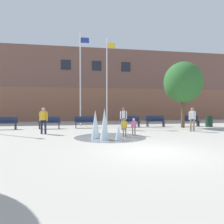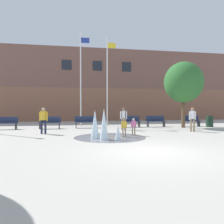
{
  "view_description": "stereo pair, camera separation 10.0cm",
  "coord_description": "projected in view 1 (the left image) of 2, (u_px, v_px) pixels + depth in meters",
  "views": [
    {
      "loc": [
        -2.9,
        -7.45,
        1.64
      ],
      "look_at": [
        -0.26,
        6.76,
        1.3
      ],
      "focal_mm": 35.0,
      "sensor_mm": 36.0,
      "label": 1
    },
    {
      "loc": [
        -2.8,
        -7.47,
        1.64
      ],
      "look_at": [
        -0.26,
        6.76,
        1.3
      ],
      "focal_mm": 35.0,
      "sensor_mm": 36.0,
      "label": 2
    }
  ],
  "objects": [
    {
      "name": "trash_can",
      "position": [
        209.0,
        121.0,
        17.97
      ],
      "size": [
        0.56,
        0.56,
        0.9
      ],
      "primitive_type": "cylinder",
      "color": "#193323",
      "rests_on": "ground"
    },
    {
      "name": "park_bench_under_left_flagpole",
      "position": [
        85.0,
        122.0,
        17.0
      ],
      "size": [
        1.6,
        0.44,
        0.91
      ],
      "color": "#28282D",
      "rests_on": "ground"
    },
    {
      "name": "adult_watching",
      "position": [
        124.0,
        117.0,
        15.48
      ],
      "size": [
        0.5,
        0.38,
        1.59
      ],
      "rotation": [
        0.0,
        0.0,
        1.28
      ],
      "color": "#89755B",
      "rests_on": "ground"
    },
    {
      "name": "ground_plane",
      "position": [
        153.0,
        152.0,
        7.89
      ],
      "size": [
        100.0,
        100.0,
        0.0
      ],
      "primitive_type": "plane",
      "color": "#B2ADA3"
    },
    {
      "name": "street_tree_near_building",
      "position": [
        183.0,
        83.0,
        17.18
      ],
      "size": [
        3.01,
        3.01,
        5.18
      ],
      "color": "brown",
      "rests_on": "ground"
    },
    {
      "name": "teen_by_trashcan",
      "position": [
        192.0,
        117.0,
        14.53
      ],
      "size": [
        0.5,
        0.37,
        1.59
      ],
      "rotation": [
        0.0,
        0.0,
        0.68
      ],
      "color": "#89755B",
      "rests_on": "ground"
    },
    {
      "name": "park_bench_far_right",
      "position": [
        190.0,
        121.0,
        18.44
      ],
      "size": [
        1.6,
        0.44,
        0.91
      ],
      "color": "#28282D",
      "rests_on": "ground"
    },
    {
      "name": "flagpole_left",
      "position": [
        81.0,
        77.0,
        18.51
      ],
      "size": [
        0.8,
        0.1,
        7.92
      ],
      "color": "silver",
      "rests_on": "ground"
    },
    {
      "name": "adult_in_red",
      "position": [
        43.0,
        119.0,
        13.16
      ],
      "size": [
        0.5,
        0.39,
        1.59
      ],
      "rotation": [
        0.0,
        0.0,
        1.0
      ],
      "color": "#1E233D",
      "rests_on": "ground"
    },
    {
      "name": "child_running",
      "position": [
        124.0,
        126.0,
        11.82
      ],
      "size": [
        0.31,
        0.22,
        0.99
      ],
      "rotation": [
        0.0,
        0.0,
        -0.56
      ],
      "color": "#89755B",
      "rests_on": "ground"
    },
    {
      "name": "library_building",
      "position": [
        94.0,
        87.0,
        28.38
      ],
      "size": [
        36.0,
        6.05,
        8.54
      ],
      "color": "brown",
      "rests_on": "ground"
    },
    {
      "name": "park_bench_left_of_flagpoles",
      "position": [
        49.0,
        122.0,
        16.31
      ],
      "size": [
        1.6,
        0.44,
        0.91
      ],
      "color": "#28282D",
      "rests_on": "ground"
    },
    {
      "name": "park_bench_under_right_flagpole",
      "position": [
        155.0,
        121.0,
        18.01
      ],
      "size": [
        1.6,
        0.44,
        0.91
      ],
      "color": "#28282D",
      "rests_on": "ground"
    },
    {
      "name": "flagpole_right",
      "position": [
        107.0,
        79.0,
        18.93
      ],
      "size": [
        0.8,
        0.1,
        7.6
      ],
      "color": "silver",
      "rests_on": "ground"
    },
    {
      "name": "park_bench_far_left",
      "position": [
        6.0,
        123.0,
        15.81
      ],
      "size": [
        1.6,
        0.44,
        0.91
      ],
      "color": "#28282D",
      "rests_on": "ground"
    },
    {
      "name": "splash_fountain",
      "position": [
        103.0,
        127.0,
        11.13
      ],
      "size": [
        3.87,
        3.87,
        1.57
      ],
      "color": "gray",
      "rests_on": "ground"
    },
    {
      "name": "park_bench_center",
      "position": [
        130.0,
        121.0,
        17.66
      ],
      "size": [
        1.6,
        0.44,
        0.91
      ],
      "color": "#28282D",
      "rests_on": "ground"
    },
    {
      "name": "child_in_fountain",
      "position": [
        134.0,
        125.0,
        12.46
      ],
      "size": [
        0.31,
        0.17,
        0.99
      ],
      "rotation": [
        0.0,
        0.0,
        -0.24
      ],
      "color": "#89755B",
      "rests_on": "ground"
    }
  ]
}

